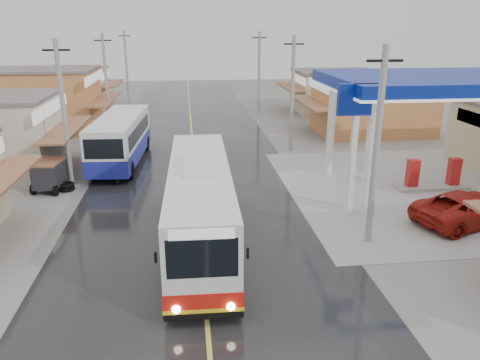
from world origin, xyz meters
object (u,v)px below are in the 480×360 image
(coach_bus, at_px, (200,204))
(jeepney, at_px, (467,208))
(second_bus, at_px, (121,139))
(cyclist, at_px, (120,171))
(tyre_stack, at_px, (67,187))
(tricycle_near, at_px, (49,174))

(coach_bus, height_order, jeepney, coach_bus)
(coach_bus, distance_m, second_bus, 13.23)
(cyclist, bearing_deg, jeepney, -13.85)
(tyre_stack, bearing_deg, jeepney, -19.11)
(tricycle_near, relative_size, tyre_stack, 2.68)
(coach_bus, distance_m, cyclist, 9.68)
(tricycle_near, bearing_deg, cyclist, 23.15)
(tricycle_near, bearing_deg, jeepney, -11.97)
(jeepney, bearing_deg, cyclist, 46.28)
(second_bus, bearing_deg, cyclist, -81.13)
(second_bus, relative_size, tyre_stack, 10.86)
(coach_bus, distance_m, jeepney, 12.21)
(second_bus, height_order, cyclist, second_bus)
(tyre_stack, bearing_deg, second_bus, 64.37)
(tyre_stack, bearing_deg, coach_bus, -46.15)
(second_bus, distance_m, tyre_stack, 5.72)
(cyclist, xyz_separation_m, tyre_stack, (-2.72, -1.20, -0.43))
(coach_bus, height_order, tyre_stack, coach_bus)
(coach_bus, bearing_deg, jeepney, 4.61)
(coach_bus, xyz_separation_m, tricycle_near, (-7.95, 7.52, -0.79))
(second_bus, bearing_deg, jeepney, -30.79)
(second_bus, distance_m, tricycle_near, 5.89)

